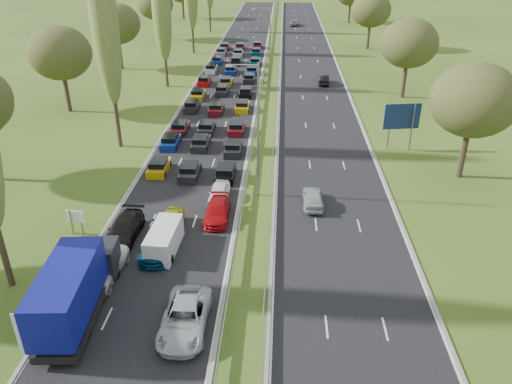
# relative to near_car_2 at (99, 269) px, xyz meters

# --- Properties ---
(ground) EXTENTS (260.00, 260.00, 0.00)m
(ground) POSITION_rel_near_car_2_xyz_m (10.20, 50.04, -0.80)
(ground) COLOR #344E18
(ground) RESTS_ON ground
(near_carriageway) EXTENTS (10.50, 215.00, 0.04)m
(near_carriageway) POSITION_rel_near_car_2_xyz_m (3.45, 52.54, -0.80)
(near_carriageway) COLOR black
(near_carriageway) RESTS_ON ground
(far_carriageway) EXTENTS (10.50, 215.00, 0.04)m
(far_carriageway) POSITION_rel_near_car_2_xyz_m (16.95, 52.54, -0.80)
(far_carriageway) COLOR black
(far_carriageway) RESTS_ON ground
(central_reservation) EXTENTS (2.36, 215.00, 0.32)m
(central_reservation) POSITION_rel_near_car_2_xyz_m (10.20, 52.54, -0.25)
(central_reservation) COLOR gray
(central_reservation) RESTS_ON ground
(lamp_columns) EXTENTS (0.18, 140.18, 12.00)m
(lamp_columns) POSITION_rel_near_car_2_xyz_m (10.20, 48.04, 5.20)
(lamp_columns) COLOR gray
(lamp_columns) RESTS_ON ground
(poplar_row) EXTENTS (2.80, 127.80, 22.44)m
(poplar_row) POSITION_rel_near_car_2_xyz_m (-5.80, 38.20, 11.58)
(poplar_row) COLOR #2D2116
(poplar_row) RESTS_ON ground
(woodland_left) EXTENTS (8.00, 166.00, 11.10)m
(woodland_left) POSITION_rel_near_car_2_xyz_m (-16.30, 32.66, 6.88)
(woodland_left) COLOR #2D2116
(woodland_left) RESTS_ON ground
(woodland_right) EXTENTS (8.00, 153.00, 11.10)m
(woodland_right) POSITION_rel_near_car_2_xyz_m (29.70, 36.70, 6.88)
(woodland_right) COLOR #2D2116
(woodland_right) RESTS_ON ground
(traffic_queue_fill) EXTENTS (9.03, 66.99, 0.80)m
(traffic_queue_fill) POSITION_rel_near_car_2_xyz_m (3.43, 47.44, -0.36)
(traffic_queue_fill) COLOR #BF990C
(traffic_queue_fill) RESTS_ON ground
(near_car_2) EXTENTS (2.85, 5.74, 1.56)m
(near_car_2) POSITION_rel_near_car_2_xyz_m (0.00, 0.00, 0.00)
(near_car_2) COLOR silver
(near_car_2) RESTS_ON near_carriageway
(near_car_3) EXTENTS (2.29, 5.36, 1.54)m
(near_car_3) POSITION_rel_near_car_2_xyz_m (0.18, 5.32, -0.01)
(near_car_3) COLOR black
(near_car_3) RESTS_ON near_carriageway
(near_car_7) EXTENTS (2.21, 5.13, 1.47)m
(near_car_7) POSITION_rel_near_car_2_xyz_m (3.20, 3.40, -0.04)
(near_car_7) COLOR #053350
(near_car_7) RESTS_ON near_carriageway
(near_car_8) EXTENTS (1.95, 4.33, 1.44)m
(near_car_8) POSITION_rel_near_car_2_xyz_m (3.46, 6.50, -0.06)
(near_car_8) COLOR #A9A90B
(near_car_8) RESTS_ON near_carriageway
(near_car_10) EXTENTS (2.67, 5.76, 1.60)m
(near_car_10) POSITION_rel_near_car_2_xyz_m (6.71, -4.55, 0.02)
(near_car_10) COLOR #ACB2B6
(near_car_10) RESTS_ON near_carriageway
(near_car_11) EXTENTS (1.99, 4.80, 1.39)m
(near_car_11) POSITION_rel_near_car_2_xyz_m (7.03, 8.57, -0.09)
(near_car_11) COLOR #AA0A0E
(near_car_11) RESTS_ON near_carriageway
(near_car_12) EXTENTS (1.77, 4.15, 1.40)m
(near_car_12) POSITION_rel_near_car_2_xyz_m (6.79, 11.95, -0.08)
(near_car_12) COLOR white
(near_car_12) RESTS_ON near_carriageway
(far_car_0) EXTENTS (1.77, 4.34, 1.47)m
(far_car_0) POSITION_rel_near_car_2_xyz_m (15.07, 11.34, -0.04)
(far_car_0) COLOR #A3A9AD
(far_car_0) RESTS_ON far_carriageway
(far_car_1) EXTENTS (1.71, 4.54, 1.48)m
(far_car_1) POSITION_rel_near_car_2_xyz_m (18.68, 51.65, -0.04)
(far_car_1) COLOR black
(far_car_1) RESTS_ON far_carriageway
(far_car_2) EXTENTS (2.65, 5.03, 1.35)m
(far_car_2) POSITION_rel_near_car_2_xyz_m (14.97, 109.29, -0.11)
(far_car_2) COLOR slate
(far_car_2) RESTS_ON far_carriageway
(blue_lorry) EXTENTS (2.65, 9.55, 4.03)m
(blue_lorry) POSITION_rel_near_car_2_xyz_m (-0.07, -3.65, 1.28)
(blue_lorry) COLOR black
(blue_lorry) RESTS_ON near_carriageway
(white_van_rear) EXTENTS (1.88, 4.79, 1.93)m
(white_van_rear) POSITION_rel_near_car_2_xyz_m (3.68, 3.85, 0.19)
(white_van_rear) COLOR silver
(white_van_rear) RESTS_ON near_carriageway
(info_sign) EXTENTS (1.50, 0.32, 2.10)m
(info_sign) POSITION_rel_near_car_2_xyz_m (-3.70, 5.63, 0.57)
(info_sign) COLOR gray
(info_sign) RESTS_ON ground
(direction_sign) EXTENTS (3.97, 0.73, 5.20)m
(direction_sign) POSITION_rel_near_car_2_xyz_m (25.10, 24.76, 2.77)
(direction_sign) COLOR gray
(direction_sign) RESTS_ON ground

